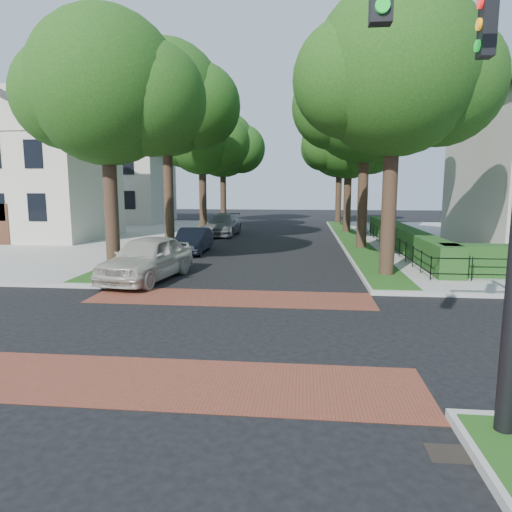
{
  "coord_description": "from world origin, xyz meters",
  "views": [
    {
      "loc": [
        2.28,
        -10.85,
        3.53
      ],
      "look_at": [
        0.96,
        1.72,
        1.6
      ],
      "focal_mm": 32.0,
      "sensor_mm": 36.0,
      "label": 1
    }
  ],
  "objects_px": {
    "traffic_signal": "(509,94)",
    "parked_car_rear": "(223,225)",
    "parked_car_middle": "(193,241)",
    "parked_car_front": "(147,258)"
  },
  "relations": [
    {
      "from": "traffic_signal",
      "to": "parked_car_rear",
      "type": "xyz_separation_m",
      "value": [
        -8.49,
        26.29,
        -3.94
      ]
    },
    {
      "from": "traffic_signal",
      "to": "parked_car_middle",
      "type": "xyz_separation_m",
      "value": [
        -8.49,
        17.27,
        -4.03
      ]
    },
    {
      "from": "parked_car_middle",
      "to": "parked_car_rear",
      "type": "height_order",
      "value": "parked_car_rear"
    },
    {
      "from": "traffic_signal",
      "to": "parked_car_middle",
      "type": "height_order",
      "value": "traffic_signal"
    },
    {
      "from": "parked_car_middle",
      "to": "parked_car_rear",
      "type": "xyz_separation_m",
      "value": [
        0.0,
        9.01,
        0.1
      ]
    },
    {
      "from": "parked_car_front",
      "to": "parked_car_rear",
      "type": "relative_size",
      "value": 0.94
    },
    {
      "from": "parked_car_middle",
      "to": "parked_car_front",
      "type": "bearing_deg",
      "value": -90.32
    },
    {
      "from": "traffic_signal",
      "to": "parked_car_middle",
      "type": "relative_size",
      "value": 1.96
    },
    {
      "from": "parked_car_middle",
      "to": "parked_car_rear",
      "type": "distance_m",
      "value": 9.01
    },
    {
      "from": "parked_car_front",
      "to": "traffic_signal",
      "type": "bearing_deg",
      "value": -40.91
    }
  ]
}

